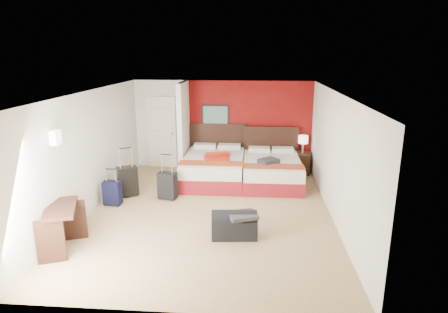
# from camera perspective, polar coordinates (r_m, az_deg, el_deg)

# --- Properties ---
(ground) EXTENTS (6.50, 6.50, 0.00)m
(ground) POSITION_cam_1_polar(r_m,az_deg,el_deg) (8.18, -2.08, -8.23)
(ground) COLOR tan
(ground) RESTS_ON ground
(room_walls) EXTENTS (5.02, 6.52, 2.50)m
(room_walls) POSITION_cam_1_polar(r_m,az_deg,el_deg) (9.37, -9.73, 2.72)
(room_walls) COLOR silver
(room_walls) RESTS_ON ground
(red_accent_panel) EXTENTS (3.50, 0.04, 2.50)m
(red_accent_panel) POSITION_cam_1_polar(r_m,az_deg,el_deg) (10.86, 3.75, 4.59)
(red_accent_panel) COLOR maroon
(red_accent_panel) RESTS_ON ground
(partition_wall) EXTENTS (0.12, 1.20, 2.50)m
(partition_wall) POSITION_cam_1_polar(r_m,az_deg,el_deg) (10.43, -5.99, 4.09)
(partition_wall) COLOR silver
(partition_wall) RESTS_ON ground
(entry_door) EXTENTS (0.82, 0.06, 2.05)m
(entry_door) POSITION_cam_1_polar(r_m,az_deg,el_deg) (11.19, -9.21, 3.57)
(entry_door) COLOR silver
(entry_door) RESTS_ON ground
(bed_left) EXTENTS (1.54, 2.20, 0.66)m
(bed_left) POSITION_cam_1_polar(r_m,az_deg,el_deg) (9.97, -1.50, -1.82)
(bed_left) COLOR white
(bed_left) RESTS_ON ground
(bed_right) EXTENTS (1.47, 2.08, 0.62)m
(bed_right) POSITION_cam_1_polar(r_m,az_deg,el_deg) (9.87, 7.09, -2.22)
(bed_right) COLOR white
(bed_right) RESTS_ON ground
(red_suitcase_open) EXTENTS (0.83, 0.94, 0.10)m
(red_suitcase_open) POSITION_cam_1_polar(r_m,az_deg,el_deg) (9.75, -0.99, 0.12)
(red_suitcase_open) COLOR #A41E0E
(red_suitcase_open) RESTS_ON bed_left
(jacket_bundle) EXTENTS (0.57, 0.55, 0.11)m
(jacket_bundle) POSITION_cam_1_polar(r_m,az_deg,el_deg) (9.48, 6.63, -0.66)
(jacket_bundle) COLOR #333237
(jacket_bundle) RESTS_ON bed_right
(nightstand) EXTENTS (0.47, 0.47, 0.60)m
(nightstand) POSITION_cam_1_polar(r_m,az_deg,el_deg) (10.78, 11.49, -0.96)
(nightstand) COLOR black
(nightstand) RESTS_ON ground
(table_lamp) EXTENTS (0.30, 0.30, 0.47)m
(table_lamp) POSITION_cam_1_polar(r_m,az_deg,el_deg) (10.64, 11.64, 1.81)
(table_lamp) COLOR silver
(table_lamp) RESTS_ON nightstand
(suitcase_black) EXTENTS (0.53, 0.48, 0.68)m
(suitcase_black) POSITION_cam_1_polar(r_m,az_deg,el_deg) (9.19, -14.14, -3.73)
(suitcase_black) COLOR black
(suitcase_black) RESTS_ON ground
(suitcase_charcoal) EXTENTS (0.45, 0.34, 0.60)m
(suitcase_charcoal) POSITION_cam_1_polar(r_m,az_deg,el_deg) (8.84, -8.38, -4.45)
(suitcase_charcoal) COLOR black
(suitcase_charcoal) RESTS_ON ground
(suitcase_navy) EXTENTS (0.39, 0.25, 0.52)m
(suitcase_navy) POSITION_cam_1_polar(r_m,az_deg,el_deg) (8.77, -16.23, -5.36)
(suitcase_navy) COLOR black
(suitcase_navy) RESTS_ON ground
(duffel_bag) EXTENTS (0.85, 0.51, 0.41)m
(duffel_bag) POSITION_cam_1_polar(r_m,az_deg,el_deg) (7.08, 1.52, -10.29)
(duffel_bag) COLOR black
(duffel_bag) RESTS_ON ground
(jacket_draped) EXTENTS (0.61, 0.56, 0.07)m
(jacket_draped) POSITION_cam_1_polar(r_m,az_deg,el_deg) (6.93, 2.77, -8.71)
(jacket_draped) COLOR #313235
(jacket_draped) RESTS_ON duffel_bag
(desk) EXTENTS (0.78, 1.06, 0.79)m
(desk) POSITION_cam_1_polar(r_m,az_deg,el_deg) (7.09, -22.82, -9.84)
(desk) COLOR black
(desk) RESTS_ON ground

